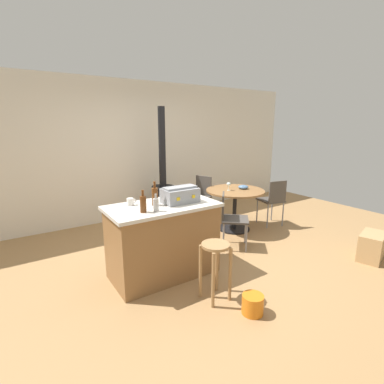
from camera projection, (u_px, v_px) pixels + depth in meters
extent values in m
plane|color=#A37A4C|center=(201.00, 257.00, 4.13)|extent=(8.80, 8.80, 0.00)
cube|color=silver|center=(135.00, 151.00, 5.71)|extent=(8.00, 0.10, 2.70)
cube|color=olive|center=(163.00, 242.00, 3.57)|extent=(1.28, 0.67, 0.88)
cube|color=beige|center=(162.00, 206.00, 3.46)|extent=(1.34, 0.73, 0.04)
cylinder|color=#A37A4C|center=(217.00, 266.00, 3.23)|extent=(0.04, 0.04, 0.61)
cylinder|color=#A37A4C|center=(200.00, 271.00, 3.11)|extent=(0.04, 0.04, 0.61)
cylinder|color=#A37A4C|center=(213.00, 281.00, 2.93)|extent=(0.04, 0.04, 0.61)
cylinder|color=#A37A4C|center=(230.00, 274.00, 3.05)|extent=(0.04, 0.04, 0.61)
cylinder|color=#A37A4C|center=(216.00, 245.00, 3.01)|extent=(0.30, 0.30, 0.03)
cylinder|color=black|center=(234.00, 228.00, 5.22)|extent=(0.57, 0.57, 0.02)
cylinder|color=black|center=(234.00, 211.00, 5.14)|extent=(0.07, 0.07, 0.71)
cylinder|color=olive|center=(235.00, 191.00, 5.06)|extent=(1.03, 1.03, 0.03)
cube|color=#47423D|center=(271.00, 200.00, 5.38)|extent=(0.48, 0.48, 0.03)
cube|color=#47423D|center=(278.00, 192.00, 5.16)|extent=(0.36, 0.10, 0.40)
cylinder|color=gray|center=(268.00, 216.00, 5.22)|extent=(0.02, 0.02, 0.46)
cylinder|color=gray|center=(283.00, 214.00, 5.34)|extent=(0.02, 0.02, 0.46)
cylinder|color=gray|center=(272.00, 209.00, 5.65)|extent=(0.02, 0.02, 0.46)
cylinder|color=gray|center=(257.00, 211.00, 5.53)|extent=(0.02, 0.02, 0.46)
cube|color=#47423D|center=(198.00, 198.00, 5.58)|extent=(0.51, 0.51, 0.03)
cube|color=#47423D|center=(204.00, 186.00, 5.68)|extent=(0.15, 0.35, 0.40)
cylinder|color=gray|center=(210.00, 209.00, 5.67)|extent=(0.02, 0.02, 0.46)
cylinder|color=gray|center=(196.00, 206.00, 5.87)|extent=(0.02, 0.02, 0.46)
cylinder|color=gray|center=(186.00, 210.00, 5.60)|extent=(0.02, 0.02, 0.46)
cylinder|color=gray|center=(200.00, 213.00, 5.41)|extent=(0.02, 0.02, 0.46)
cube|color=#47423D|center=(235.00, 219.00, 4.36)|extent=(0.56, 0.56, 0.03)
cube|color=#47423D|center=(223.00, 206.00, 4.34)|extent=(0.25, 0.29, 0.40)
cylinder|color=gray|center=(224.00, 229.00, 4.60)|extent=(0.02, 0.02, 0.44)
cylinder|color=gray|center=(223.00, 237.00, 4.28)|extent=(0.02, 0.02, 0.44)
cylinder|color=gray|center=(246.00, 238.00, 4.23)|extent=(0.02, 0.02, 0.44)
cylinder|color=gray|center=(245.00, 230.00, 4.56)|extent=(0.02, 0.02, 0.44)
cylinder|color=black|center=(164.00, 219.00, 5.66)|extent=(0.37, 0.37, 0.06)
cylinder|color=black|center=(163.00, 202.00, 5.57)|extent=(0.44, 0.44, 0.65)
cube|color=#2D2826|center=(169.00, 205.00, 5.40)|extent=(0.20, 0.02, 0.20)
cylinder|color=black|center=(162.00, 147.00, 5.33)|extent=(0.13, 0.13, 1.48)
cube|color=gray|center=(180.00, 195.00, 3.54)|extent=(0.43, 0.27, 0.18)
cube|color=gray|center=(180.00, 187.00, 3.52)|extent=(0.41, 0.16, 0.02)
cube|color=yellow|center=(178.00, 199.00, 3.37)|extent=(0.04, 0.01, 0.04)
cube|color=yellow|center=(194.00, 197.00, 3.49)|extent=(0.04, 0.01, 0.04)
cylinder|color=#603314|center=(143.00, 204.00, 3.14)|extent=(0.07, 0.07, 0.18)
cylinder|color=#603314|center=(143.00, 193.00, 3.11)|extent=(0.03, 0.03, 0.07)
cylinder|color=#603314|center=(155.00, 197.00, 3.41)|extent=(0.08, 0.08, 0.21)
cylinder|color=#603314|center=(155.00, 185.00, 3.38)|extent=(0.03, 0.03, 0.08)
cylinder|color=#B7B2AD|center=(156.00, 205.00, 3.18)|extent=(0.06, 0.06, 0.14)
cylinder|color=#B7B2AD|center=(156.00, 196.00, 3.16)|extent=(0.02, 0.02, 0.06)
cylinder|color=white|center=(130.00, 202.00, 3.42)|extent=(0.08, 0.08, 0.09)
torus|color=white|center=(134.00, 201.00, 3.45)|extent=(0.05, 0.01, 0.05)
cylinder|color=#DB6651|center=(192.00, 193.00, 3.84)|extent=(0.08, 0.08, 0.10)
torus|color=#DB6651|center=(195.00, 192.00, 3.86)|extent=(0.05, 0.01, 0.05)
cylinder|color=silver|center=(228.00, 190.00, 5.02)|extent=(0.06, 0.06, 0.00)
cylinder|color=silver|center=(229.00, 188.00, 5.01)|extent=(0.01, 0.01, 0.08)
ellipsoid|color=silver|center=(229.00, 184.00, 4.99)|extent=(0.07, 0.07, 0.06)
ellipsoid|color=#4C7099|center=(243.00, 187.00, 5.13)|extent=(0.18, 0.18, 0.07)
cube|color=tan|center=(372.00, 246.00, 4.03)|extent=(0.54, 0.40, 0.38)
cylinder|color=orange|center=(253.00, 304.00, 2.88)|extent=(0.22, 0.22, 0.20)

